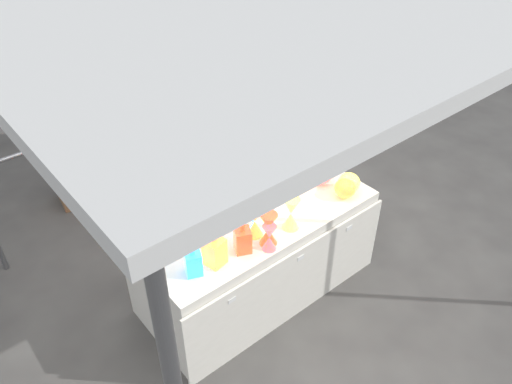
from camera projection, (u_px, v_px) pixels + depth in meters
ground at (256, 286)px, 4.06m from camera, size 80.00×80.00×0.00m
display_table at (257, 253)px, 3.83m from camera, size 1.84×0.83×0.75m
cardboard_box_closed at (82, 183)px, 4.92m from camera, size 0.52×0.41×0.34m
cardboard_box_flat at (211, 148)px, 5.72m from camera, size 0.91×0.80×0.07m
bottle_0 at (123, 220)px, 3.29m from camera, size 0.11×0.11×0.34m
bottle_1 at (192, 189)px, 3.57m from camera, size 0.10×0.10×0.35m
bottle_2 at (213, 185)px, 3.55m from camera, size 0.10×0.10×0.42m
bottle_3 at (153, 227)px, 3.28m from camera, size 0.09×0.09×0.29m
bottle_4 at (187, 224)px, 3.28m from camera, size 0.09×0.09×0.32m
bottle_5 at (132, 227)px, 3.21m from camera, size 0.10×0.10×0.37m
bottle_6 at (156, 223)px, 3.32m from camera, size 0.08×0.08×0.28m
bottle_7 at (188, 222)px, 3.24m from camera, size 0.11×0.11×0.38m
decanter_0 at (214, 247)px, 3.13m from camera, size 0.14×0.14×0.28m
decanter_1 at (243, 235)px, 3.23m from camera, size 0.14×0.14×0.26m
decanter_2 at (193, 258)px, 3.07m from camera, size 0.13×0.13×0.25m
hourglass_0 at (268, 229)px, 3.29m from camera, size 0.14×0.14×0.24m
hourglass_1 at (269, 238)px, 3.26m from camera, size 0.12×0.12×0.19m
hourglass_2 at (291, 214)px, 3.42m from camera, size 0.15×0.15×0.25m
hourglass_3 at (228, 208)px, 3.50m from camera, size 0.13×0.13×0.21m
hourglass_4 at (255, 222)px, 3.36m from camera, size 0.12×0.12×0.23m
hourglass_5 at (253, 223)px, 3.38m from camera, size 0.10×0.10×0.20m
globe_0 at (345, 189)px, 3.75m from camera, size 0.18×0.18×0.13m
globe_1 at (349, 184)px, 3.80m from camera, size 0.22×0.22×0.14m
globe_2 at (295, 174)px, 3.89m from camera, size 0.22×0.22×0.15m
globe_3 at (321, 174)px, 3.89m from camera, size 0.22×0.22×0.14m
lampshade_0 at (252, 172)px, 3.81m from camera, size 0.25×0.25×0.27m
lampshade_1 at (235, 182)px, 3.73m from camera, size 0.27×0.27×0.24m
lampshade_2 at (265, 168)px, 3.88m from camera, size 0.21×0.21×0.24m
lampshade_3 at (307, 147)px, 4.10m from camera, size 0.31×0.31×0.27m
bottle_8 at (280, 150)px, 4.02m from camera, size 0.09×0.09×0.31m
bottle_9 at (310, 152)px, 4.01m from camera, size 0.08×0.08×0.30m
bottle_10 at (322, 165)px, 3.87m from camera, size 0.07×0.07×0.29m
bottle_11 at (309, 167)px, 3.84m from camera, size 0.07×0.07×0.30m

